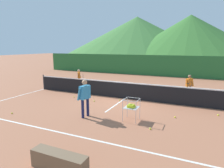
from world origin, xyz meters
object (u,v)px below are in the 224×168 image
at_px(tennis_ball_3, 218,115).
at_px(tennis_ball_5, 74,97).
at_px(tennis_ball_4, 120,100).
at_px(student_1, 189,84).
at_px(tennis_ball_2, 12,113).
at_px(tennis_ball_7, 175,117).
at_px(ball_cart, 131,106).
at_px(instructor, 85,95).
at_px(student_0, 79,76).
at_px(courtside_bench, 59,161).
at_px(tennis_ball_0, 94,101).
at_px(tennis_ball_1, 150,129).
at_px(tennis_net, 125,90).

xyz_separation_m(tennis_ball_3, tennis_ball_5, (-7.62, -0.00, 0.00)).
bearing_deg(tennis_ball_4, tennis_ball_5, -170.89).
relative_size(student_1, tennis_ball_5, 19.78).
xyz_separation_m(tennis_ball_2, tennis_ball_3, (8.50, 3.54, 0.00)).
xyz_separation_m(tennis_ball_3, tennis_ball_4, (-4.85, 0.44, 0.00)).
xyz_separation_m(student_1, tennis_ball_7, (-0.33, -3.98, -0.77)).
height_order(tennis_ball_5, tennis_ball_7, same).
bearing_deg(ball_cart, instructor, -167.23).
distance_m(student_0, tennis_ball_2, 6.38).
bearing_deg(courtside_bench, tennis_ball_5, 122.33).
height_order(instructor, tennis_ball_0, instructor).
height_order(student_0, tennis_ball_2, student_0).
bearing_deg(tennis_ball_0, ball_cart, -32.70).
xyz_separation_m(tennis_ball_2, tennis_ball_5, (0.88, 3.54, 0.00)).
xyz_separation_m(tennis_ball_1, courtside_bench, (-1.50, -3.24, 0.20)).
height_order(student_1, tennis_ball_2, student_1).
relative_size(tennis_net, ball_cart, 13.75).
distance_m(student_1, ball_cart, 5.36).
height_order(instructor, student_0, instructor).
distance_m(tennis_net, tennis_ball_4, 0.73).
relative_size(ball_cart, tennis_ball_1, 13.22).
relative_size(student_0, tennis_ball_7, 19.54).
distance_m(tennis_ball_5, tennis_ball_7, 6.01).
distance_m(tennis_net, instructor, 3.56).
distance_m(tennis_net, ball_cart, 3.35).
height_order(tennis_ball_0, tennis_ball_1, same).
relative_size(student_1, tennis_ball_2, 19.78).
relative_size(student_1, courtside_bench, 0.90).
distance_m(student_0, courtside_bench, 10.10).
bearing_deg(student_0, tennis_ball_3, -16.97).
distance_m(student_0, student_1, 7.71).
xyz_separation_m(tennis_ball_1, tennis_ball_3, (2.40, 2.64, 0.00)).
xyz_separation_m(tennis_ball_0, tennis_ball_3, (6.07, 0.30, 0.00)).
distance_m(tennis_net, tennis_ball_5, 3.08).
bearing_deg(tennis_ball_2, tennis_ball_0, 53.05).
xyz_separation_m(student_1, tennis_ball_3, (1.37, -2.93, -0.77)).
bearing_deg(student_1, ball_cart, -111.53).
height_order(student_1, tennis_ball_7, student_1).
distance_m(tennis_net, student_1, 3.90).
bearing_deg(tennis_ball_0, student_1, 34.54).
bearing_deg(tennis_ball_7, ball_cart, -148.48).
bearing_deg(tennis_ball_1, tennis_ball_4, 128.50).
height_order(instructor, ball_cart, instructor).
bearing_deg(tennis_ball_7, student_0, 152.61).
relative_size(tennis_ball_3, courtside_bench, 0.05).
xyz_separation_m(tennis_net, instructor, (-0.53, -3.48, 0.48)).
relative_size(tennis_net, tennis_ball_0, 181.77).
distance_m(tennis_net, courtside_bench, 6.93).
xyz_separation_m(ball_cart, tennis_ball_4, (-1.51, 2.49, -0.56)).
height_order(tennis_net, tennis_ball_5, tennis_net).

